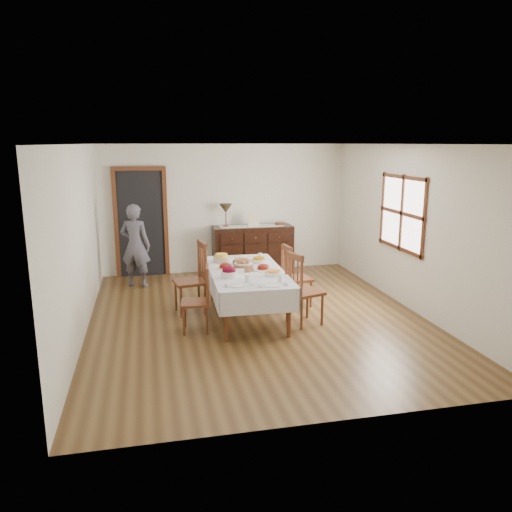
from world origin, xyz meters
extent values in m
plane|color=brown|center=(0.00, 0.00, 0.00)|extent=(6.00, 6.00, 0.00)
cube|color=silver|center=(0.00, 0.00, 2.60)|extent=(5.00, 6.00, 0.02)
cube|color=white|center=(0.00, 3.00, 1.30)|extent=(5.00, 0.02, 2.60)
cube|color=white|center=(0.00, -3.00, 1.30)|extent=(5.00, 0.02, 2.60)
cube|color=white|center=(-2.50, 0.00, 1.30)|extent=(0.02, 6.00, 2.60)
cube|color=white|center=(2.50, 0.00, 1.30)|extent=(0.02, 6.00, 2.60)
cube|color=white|center=(2.49, 0.30, 1.50)|extent=(0.02, 1.30, 1.10)
cube|color=brown|center=(2.48, 0.30, 1.50)|extent=(0.03, 1.46, 1.26)
cube|color=black|center=(-1.70, 2.96, 1.05)|extent=(0.90, 0.06, 2.10)
cube|color=brown|center=(-1.70, 2.94, 1.05)|extent=(1.04, 0.08, 2.18)
cube|color=silver|center=(-0.15, 0.08, 0.72)|extent=(1.12, 2.14, 0.04)
cylinder|color=brown|center=(-0.61, -0.82, 0.34)|extent=(0.06, 0.06, 0.68)
cylinder|color=brown|center=(0.25, -0.85, 0.34)|extent=(0.06, 0.06, 0.68)
cylinder|color=brown|center=(-0.55, 1.00, 0.34)|extent=(0.06, 0.06, 0.68)
cylinder|color=brown|center=(0.31, 0.98, 0.34)|extent=(0.06, 0.06, 0.68)
cube|color=silver|center=(-0.69, 0.09, 0.58)|extent=(0.08, 2.15, 0.33)
cube|color=silver|center=(0.39, 0.06, 0.58)|extent=(0.08, 2.15, 0.33)
cube|color=silver|center=(-0.18, -0.99, 0.58)|extent=(1.10, 0.05, 0.33)
cube|color=silver|center=(-0.12, 1.14, 0.58)|extent=(1.10, 0.05, 0.33)
cube|color=brown|center=(-0.97, -0.35, 0.42)|extent=(0.44, 0.44, 0.04)
cylinder|color=brown|center=(-1.11, -0.17, 0.20)|extent=(0.03, 0.03, 0.40)
cylinder|color=brown|center=(-1.15, -0.49, 0.20)|extent=(0.03, 0.03, 0.40)
cylinder|color=brown|center=(-0.79, -0.21, 0.20)|extent=(0.03, 0.03, 0.40)
cylinder|color=brown|center=(-0.84, -0.53, 0.20)|extent=(0.03, 0.03, 0.40)
cylinder|color=brown|center=(-0.77, -0.20, 0.69)|extent=(0.04, 0.04, 0.53)
cylinder|color=brown|center=(-0.82, -0.54, 0.69)|extent=(0.04, 0.04, 0.53)
cube|color=brown|center=(-0.80, -0.37, 0.91)|extent=(0.09, 0.38, 0.08)
cylinder|color=brown|center=(-0.79, -0.29, 0.67)|extent=(0.02, 0.02, 0.43)
cylinder|color=brown|center=(-0.80, -0.37, 0.67)|extent=(0.02, 0.02, 0.43)
cylinder|color=brown|center=(-0.81, -0.45, 0.67)|extent=(0.02, 0.02, 0.43)
cube|color=brown|center=(-0.98, 0.47, 0.50)|extent=(0.54, 0.54, 0.04)
cylinder|color=brown|center=(-1.19, 0.63, 0.24)|extent=(0.04, 0.04, 0.48)
cylinder|color=brown|center=(-1.13, 0.26, 0.24)|extent=(0.04, 0.04, 0.48)
cylinder|color=brown|center=(-0.82, 0.69, 0.24)|extent=(0.04, 0.04, 0.48)
cylinder|color=brown|center=(-0.76, 0.32, 0.24)|extent=(0.04, 0.04, 0.48)
cylinder|color=brown|center=(-0.80, 0.71, 0.81)|extent=(0.04, 0.04, 0.62)
cylinder|color=brown|center=(-0.74, 0.31, 0.81)|extent=(0.04, 0.04, 0.62)
cube|color=brown|center=(-0.77, 0.51, 1.08)|extent=(0.11, 0.45, 0.09)
cylinder|color=brown|center=(-0.78, 0.61, 0.79)|extent=(0.02, 0.02, 0.51)
cylinder|color=brown|center=(-0.77, 0.51, 0.79)|extent=(0.02, 0.02, 0.51)
cylinder|color=brown|center=(-0.75, 0.41, 0.79)|extent=(0.02, 0.02, 0.51)
cube|color=brown|center=(0.63, -0.39, 0.49)|extent=(0.57, 0.57, 0.04)
cylinder|color=brown|center=(0.86, -0.51, 0.23)|extent=(0.04, 0.04, 0.47)
cylinder|color=brown|center=(0.74, -0.16, 0.23)|extent=(0.04, 0.04, 0.47)
cylinder|color=brown|center=(0.51, -0.62, 0.23)|extent=(0.04, 0.04, 0.47)
cylinder|color=brown|center=(0.40, -0.27, 0.23)|extent=(0.04, 0.04, 0.47)
cylinder|color=brown|center=(0.49, -0.64, 0.79)|extent=(0.04, 0.04, 0.60)
cylinder|color=brown|center=(0.37, -0.27, 0.79)|extent=(0.04, 0.04, 0.60)
cube|color=brown|center=(0.43, -0.45, 1.05)|extent=(0.17, 0.42, 0.09)
cylinder|color=brown|center=(0.46, -0.55, 0.77)|extent=(0.02, 0.02, 0.50)
cylinder|color=brown|center=(0.43, -0.45, 0.77)|extent=(0.02, 0.02, 0.50)
cylinder|color=brown|center=(0.40, -0.36, 0.77)|extent=(0.02, 0.02, 0.50)
cube|color=brown|center=(0.77, 0.46, 0.45)|extent=(0.47, 0.47, 0.04)
cylinder|color=brown|center=(0.96, 0.31, 0.22)|extent=(0.04, 0.04, 0.43)
cylinder|color=brown|center=(0.92, 0.65, 0.22)|extent=(0.04, 0.04, 0.43)
cylinder|color=brown|center=(0.62, 0.27, 0.22)|extent=(0.04, 0.04, 0.43)
cylinder|color=brown|center=(0.58, 0.61, 0.22)|extent=(0.04, 0.04, 0.43)
cylinder|color=brown|center=(0.60, 0.26, 0.74)|extent=(0.04, 0.04, 0.56)
cylinder|color=brown|center=(0.56, 0.62, 0.74)|extent=(0.04, 0.04, 0.56)
cube|color=brown|center=(0.58, 0.44, 0.98)|extent=(0.08, 0.41, 0.08)
cylinder|color=brown|center=(0.59, 0.35, 0.72)|extent=(0.02, 0.02, 0.46)
cylinder|color=brown|center=(0.58, 0.44, 0.72)|extent=(0.02, 0.02, 0.46)
cylinder|color=brown|center=(0.57, 0.53, 0.72)|extent=(0.02, 0.02, 0.46)
cube|color=black|center=(0.51, 2.72, 0.48)|extent=(1.61, 0.54, 0.97)
cube|color=black|center=(0.02, 2.44, 0.78)|extent=(0.45, 0.02, 0.19)
sphere|color=brown|center=(0.02, 2.42, 0.78)|extent=(0.03, 0.03, 0.03)
cube|color=black|center=(0.51, 2.44, 0.78)|extent=(0.45, 0.02, 0.19)
sphere|color=brown|center=(0.51, 2.42, 0.78)|extent=(0.03, 0.03, 0.03)
cube|color=black|center=(0.99, 2.44, 0.78)|extent=(0.45, 0.02, 0.19)
sphere|color=brown|center=(0.99, 2.42, 0.78)|extent=(0.03, 0.03, 0.03)
imported|color=#555360|center=(-1.82, 2.18, 0.82)|extent=(0.60, 0.50, 1.65)
cylinder|color=brown|center=(-0.20, 0.09, 0.79)|extent=(0.31, 0.31, 0.10)
cylinder|color=silver|center=(-0.20, 0.09, 0.85)|extent=(0.27, 0.27, 0.02)
sphere|color=#AF6338|center=(-0.12, 0.09, 0.88)|extent=(0.08, 0.08, 0.08)
sphere|color=#AF6338|center=(-0.15, 0.15, 0.88)|extent=(0.08, 0.08, 0.08)
sphere|color=#AF6338|center=(-0.22, 0.16, 0.88)|extent=(0.08, 0.08, 0.08)
sphere|color=#AF6338|center=(-0.27, 0.12, 0.88)|extent=(0.08, 0.08, 0.08)
sphere|color=#AF6338|center=(-0.27, 0.05, 0.88)|extent=(0.08, 0.08, 0.08)
sphere|color=#AF6338|center=(-0.22, 0.01, 0.88)|extent=(0.08, 0.08, 0.08)
sphere|color=#AF6338|center=(-0.15, 0.03, 0.88)|extent=(0.08, 0.08, 0.08)
cylinder|color=black|center=(-0.17, 0.49, 0.77)|extent=(0.23, 0.23, 0.05)
ellipsoid|color=pink|center=(-0.11, 0.49, 0.82)|extent=(0.05, 0.05, 0.06)
ellipsoid|color=#88B5FF|center=(-0.13, 0.53, 0.82)|extent=(0.05, 0.05, 0.06)
ellipsoid|color=#87F17B|center=(-0.16, 0.56, 0.82)|extent=(0.05, 0.05, 0.06)
ellipsoid|color=#F08A42|center=(-0.21, 0.55, 0.82)|extent=(0.05, 0.05, 0.06)
ellipsoid|color=#AC86C4|center=(-0.23, 0.51, 0.82)|extent=(0.05, 0.05, 0.06)
ellipsoid|color=#F3FC64|center=(-0.23, 0.47, 0.82)|extent=(0.05, 0.05, 0.06)
ellipsoid|color=pink|center=(-0.21, 0.44, 0.82)|extent=(0.05, 0.05, 0.06)
ellipsoid|color=#88B5FF|center=(-0.16, 0.43, 0.82)|extent=(0.05, 0.05, 0.06)
ellipsoid|color=#87F17B|center=(-0.13, 0.45, 0.82)|extent=(0.05, 0.05, 0.06)
cylinder|color=white|center=(-0.45, 0.26, 0.75)|extent=(0.32, 0.32, 0.01)
ellipsoid|color=maroon|center=(-0.45, 0.26, 0.78)|extent=(0.19, 0.16, 0.11)
cylinder|color=white|center=(0.10, 0.05, 0.75)|extent=(0.32, 0.32, 0.02)
ellipsoid|color=maroon|center=(0.10, 0.05, 0.78)|extent=(0.19, 0.16, 0.11)
cylinder|color=white|center=(-0.47, -0.25, 0.78)|extent=(0.24, 0.24, 0.08)
ellipsoid|color=#5F0418|center=(-0.47, -0.25, 0.84)|extent=(0.20, 0.17, 0.11)
cylinder|color=white|center=(0.14, 0.51, 0.77)|extent=(0.24, 0.24, 0.06)
cylinder|color=#CD7C02|center=(0.14, 0.51, 0.82)|extent=(0.18, 0.18, 0.03)
cylinder|color=#CDB68D|center=(-0.44, 0.71, 0.79)|extent=(0.26, 0.26, 0.09)
cylinder|color=yellow|center=(-0.44, 0.71, 0.85)|extent=(0.20, 0.20, 0.04)
cylinder|color=white|center=(0.18, -0.27, 0.76)|extent=(0.25, 0.25, 0.05)
cylinder|color=#FC9735|center=(0.18, -0.27, 0.80)|extent=(0.20, 0.20, 0.02)
cube|color=white|center=(-0.30, -0.09, 0.77)|extent=(0.14, 0.09, 0.07)
cylinder|color=white|center=(-0.42, -0.71, 0.75)|extent=(0.25, 0.25, 0.01)
cube|color=silver|center=(-0.59, -0.71, 0.74)|extent=(0.08, 0.12, 0.01)
cube|color=silver|center=(-0.59, -0.71, 0.75)|extent=(0.02, 0.16, 0.01)
cube|color=silver|center=(-0.26, -0.71, 0.74)|extent=(0.02, 0.18, 0.01)
cube|color=silver|center=(-0.22, -0.71, 0.74)|extent=(0.02, 0.14, 0.01)
cylinder|color=white|center=(-0.27, -0.56, 0.79)|extent=(0.07, 0.07, 0.10)
cylinder|color=white|center=(0.03, -0.80, 0.75)|extent=(0.25, 0.25, 0.01)
cube|color=silver|center=(-0.14, -0.80, 0.74)|extent=(0.08, 0.12, 0.01)
cube|color=silver|center=(-0.14, -0.80, 0.75)|extent=(0.02, 0.16, 0.01)
cube|color=silver|center=(0.19, -0.80, 0.74)|extent=(0.02, 0.18, 0.01)
cube|color=silver|center=(0.23, -0.80, 0.74)|extent=(0.02, 0.14, 0.01)
cylinder|color=white|center=(0.18, -0.65, 0.79)|extent=(0.07, 0.07, 0.10)
cylinder|color=white|center=(-0.35, 0.73, 0.79)|extent=(0.06, 0.06, 0.09)
cylinder|color=white|center=(0.21, 0.74, 0.79)|extent=(0.07, 0.07, 0.10)
cube|color=silver|center=(0.47, 2.71, 0.97)|extent=(1.30, 0.35, 0.01)
cylinder|color=brown|center=(-0.04, 2.75, 0.98)|extent=(0.12, 0.12, 0.03)
cylinder|color=brown|center=(-0.04, 2.75, 1.12)|extent=(0.02, 0.02, 0.25)
cone|color=#3A311E|center=(-0.04, 2.75, 1.34)|extent=(0.26, 0.26, 0.18)
cube|color=beige|center=(0.51, 2.65, 1.11)|extent=(0.22, 0.08, 0.28)
cylinder|color=brown|center=(1.07, 2.71, 1.00)|extent=(0.20, 0.20, 0.06)
camera|label=1|loc=(-1.58, -7.06, 2.62)|focal=35.00mm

